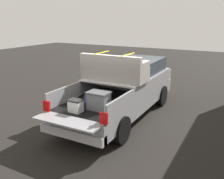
# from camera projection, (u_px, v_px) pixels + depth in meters

# --- Properties ---
(ground_plane) EXTENTS (40.00, 40.00, 0.00)m
(ground_plane) POSITION_uv_depth(u_px,v_px,m) (120.00, 116.00, 8.72)
(ground_plane) COLOR black
(pickup_truck) EXTENTS (6.05, 2.07, 2.23)m
(pickup_truck) POSITION_uv_depth(u_px,v_px,m) (125.00, 87.00, 8.75)
(pickup_truck) COLOR gray
(pickup_truck) RESTS_ON ground_plane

